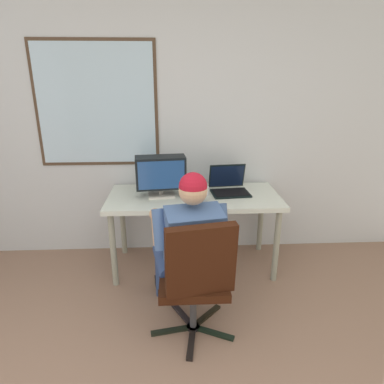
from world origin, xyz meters
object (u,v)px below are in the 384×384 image
office_chair (196,275)px  wine_glass (204,192)px  person_seated (189,244)px  desk_speaker (195,184)px  crt_monitor (160,173)px  desk (194,203)px  laptop (228,185)px

office_chair → wine_glass: 0.86m
person_seated → desk_speaker: (0.10, 0.84, 0.19)m
person_seated → crt_monitor: person_seated is taller
desk → person_seated: (-0.08, -0.73, -0.04)m
laptop → desk_speaker: size_ratio=2.47×
wine_glass → desk: bearing=113.1°
person_seated → laptop: size_ratio=3.21×
laptop → wine_glass: laptop is taller
person_seated → desk_speaker: size_ratio=7.94×
desk → person_seated: person_seated is taller
office_chair → wine_glass: office_chair is taller
crt_monitor → desk_speaker: crt_monitor is taller
person_seated → wine_glass: size_ratio=8.41×
office_chair → laptop: (0.37, 1.07, 0.28)m
laptop → wine_glass: (-0.25, -0.27, 0.03)m
desk → desk_speaker: size_ratio=10.43×
office_chair → desk_speaker: office_chair is taller
crt_monitor → wine_glass: bearing=-26.2°
crt_monitor → office_chair: bearing=-75.0°
laptop → wine_glass: bearing=-133.1°
wine_glass → office_chair: bearing=-98.3°
desk_speaker → person_seated: bearing=-96.7°
wine_glass → desk_speaker: (-0.06, 0.30, -0.02)m
office_chair → laptop: laptop is taller
laptop → crt_monitor: bearing=-172.3°
laptop → desk: bearing=-165.5°
crt_monitor → laptop: (0.63, 0.09, -0.15)m
office_chair → person_seated: (-0.04, 0.25, 0.10)m
desk_speaker → office_chair: bearing=-93.1°
laptop → desk_speaker: (-0.31, 0.03, 0.01)m
crt_monitor → wine_glass: size_ratio=3.25×
crt_monitor → desk_speaker: (0.32, 0.12, -0.14)m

